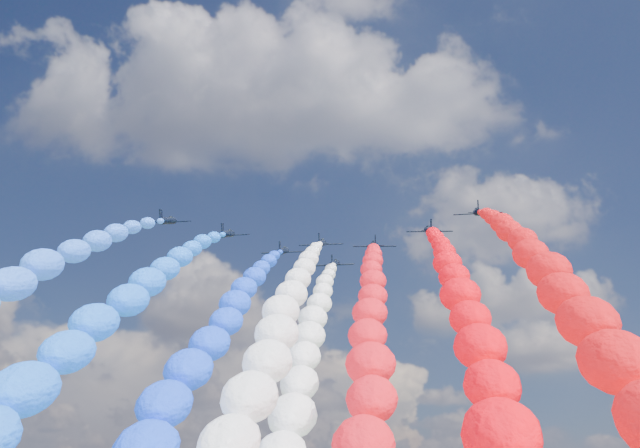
# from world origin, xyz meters

# --- Properties ---
(jet_0) EXTENTS (9.23, 12.28, 6.44)m
(jet_0) POSITION_xyz_m (-28.09, -5.80, 102.98)
(jet_0) COLOR black
(trail_0) EXTENTS (5.92, 108.89, 61.62)m
(trail_0) POSITION_xyz_m (-28.09, -61.98, 73.43)
(trail_0) COLOR blue
(jet_1) EXTENTS (9.24, 12.29, 6.44)m
(jet_1) POSITION_xyz_m (-18.25, 2.75, 102.98)
(jet_1) COLOR black
(trail_1) EXTENTS (5.92, 108.89, 61.62)m
(trail_1) POSITION_xyz_m (-18.25, -53.43, 73.43)
(trail_1) COLOR blue
(jet_2) EXTENTS (9.16, 12.23, 6.44)m
(jet_2) POSITION_xyz_m (-8.66, 14.69, 102.98)
(jet_2) COLOR black
(trail_2) EXTENTS (5.92, 108.89, 61.62)m
(trail_2) POSITION_xyz_m (-8.66, -41.48, 73.43)
(trail_2) COLOR blue
(jet_3) EXTENTS (9.16, 12.23, 6.44)m
(jet_3) POSITION_xyz_m (-0.19, 10.14, 102.98)
(jet_3) COLOR black
(trail_3) EXTENTS (5.92, 108.89, 61.62)m
(trail_3) POSITION_xyz_m (-0.19, -46.04, 73.43)
(trail_3) COLOR white
(jet_4) EXTENTS (9.58, 12.53, 6.44)m
(jet_4) POSITION_xyz_m (1.53, 24.77, 102.98)
(jet_4) COLOR black
(trail_4) EXTENTS (5.92, 108.89, 61.62)m
(trail_4) POSITION_xyz_m (1.53, -31.41, 73.43)
(trail_4) COLOR white
(jet_5) EXTENTS (9.49, 12.47, 6.44)m
(jet_5) POSITION_xyz_m (10.54, 12.13, 102.98)
(jet_5) COLOR black
(trail_5) EXTENTS (5.92, 108.89, 61.62)m
(trail_5) POSITION_xyz_m (10.54, -44.04, 73.43)
(trail_5) COLOR red
(jet_6) EXTENTS (9.34, 12.36, 6.44)m
(jet_6) POSITION_xyz_m (21.36, 3.65, 102.98)
(jet_6) COLOR black
(trail_6) EXTENTS (5.92, 108.89, 61.62)m
(trail_6) POSITION_xyz_m (21.36, -52.52, 73.43)
(trail_6) COLOR #FB0511
(jet_7) EXTENTS (9.58, 12.53, 6.44)m
(jet_7) POSITION_xyz_m (29.80, -5.75, 102.98)
(jet_7) COLOR black
(trail_7) EXTENTS (5.92, 108.89, 61.62)m
(trail_7) POSITION_xyz_m (29.80, -61.93, 73.43)
(trail_7) COLOR red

